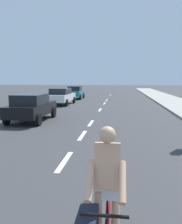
# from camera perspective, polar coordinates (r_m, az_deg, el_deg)

# --- Properties ---
(ground_plane) EXTENTS (160.00, 160.00, 0.00)m
(ground_plane) POSITION_cam_1_polar(r_m,az_deg,el_deg) (19.58, 2.36, 0.79)
(ground_plane) COLOR #38383A
(lane_stripe_2) EXTENTS (0.16, 1.80, 0.01)m
(lane_stripe_2) POSITION_cam_1_polar(r_m,az_deg,el_deg) (7.23, -6.38, -11.66)
(lane_stripe_2) COLOR white
(lane_stripe_2) RESTS_ON ground
(lane_stripe_3) EXTENTS (0.16, 1.80, 0.01)m
(lane_stripe_3) POSITION_cam_1_polar(r_m,az_deg,el_deg) (10.35, -2.07, -5.59)
(lane_stripe_3) COLOR white
(lane_stripe_3) RESTS_ON ground
(lane_stripe_4) EXTENTS (0.16, 1.80, 0.01)m
(lane_stripe_4) POSITION_cam_1_polar(r_m,az_deg,el_deg) (13.15, -0.05, -2.68)
(lane_stripe_4) COLOR white
(lane_stripe_4) RESTS_ON ground
(lane_stripe_5) EXTENTS (0.16, 1.80, 0.01)m
(lane_stripe_5) POSITION_cam_1_polar(r_m,az_deg,el_deg) (18.89, 2.18, 0.54)
(lane_stripe_5) COLOR white
(lane_stripe_5) RESTS_ON ground
(lane_stripe_6) EXTENTS (0.16, 1.80, 0.01)m
(lane_stripe_6) POSITION_cam_1_polar(r_m,az_deg,el_deg) (23.86, 3.24, 2.07)
(lane_stripe_6) COLOR white
(lane_stripe_6) RESTS_ON ground
(lane_stripe_7) EXTENTS (0.16, 1.80, 0.01)m
(lane_stripe_7) POSITION_cam_1_polar(r_m,az_deg,el_deg) (27.34, 3.74, 2.80)
(lane_stripe_7) COLOR white
(lane_stripe_7) RESTS_ON ground
(lane_stripe_8) EXTENTS (0.16, 1.80, 0.01)m
(lane_stripe_8) POSITION_cam_1_polar(r_m,az_deg,el_deg) (28.49, 3.89, 3.01)
(lane_stripe_8) COLOR white
(lane_stripe_8) RESTS_ON ground
(lane_stripe_9) EXTENTS (0.16, 1.80, 0.01)m
(lane_stripe_9) POSITION_cam_1_polar(r_m,az_deg,el_deg) (36.74, 4.64, 4.09)
(lane_stripe_9) COLOR white
(lane_stripe_9) RESTS_ON ground
(cyclist) EXTENTS (0.62, 1.71, 1.82)m
(cyclist) POSITION_cam_1_polar(r_m,az_deg,el_deg) (3.33, 2.83, -20.57)
(cyclist) COLOR black
(cyclist) RESTS_ON ground
(parked_car_black) EXTENTS (1.95, 4.20, 1.57)m
(parked_car_black) POSITION_cam_1_polar(r_m,az_deg,el_deg) (14.16, -14.05, 1.25)
(parked_car_black) COLOR black
(parked_car_black) RESTS_ON ground
(parked_car_white) EXTENTS (2.10, 4.34, 1.57)m
(parked_car_white) POSITION_cam_1_polar(r_m,az_deg,el_deg) (22.84, -7.18, 3.86)
(parked_car_white) COLOR white
(parked_car_white) RESTS_ON ground
(parked_car_teal) EXTENTS (1.89, 4.00, 1.57)m
(parked_car_teal) POSITION_cam_1_polar(r_m,az_deg,el_deg) (29.47, -3.80, 4.79)
(parked_car_teal) COLOR #14727A
(parked_car_teal) RESTS_ON ground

